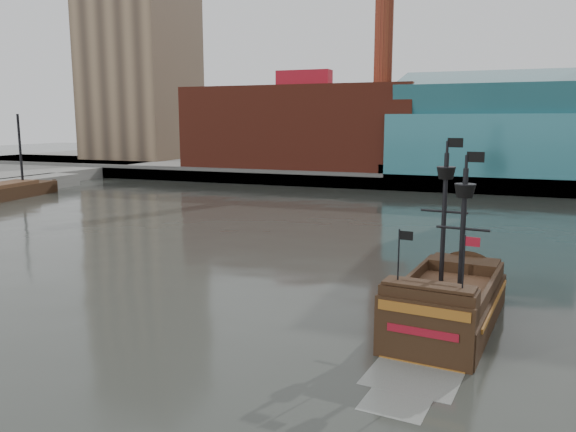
% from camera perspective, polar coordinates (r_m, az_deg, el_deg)
% --- Properties ---
extents(ground, '(400.00, 400.00, 0.00)m').
position_cam_1_polar(ground, '(31.62, -4.66, -10.66)').
color(ground, '#2B2E29').
rests_on(ground, ground).
extents(promenade_far, '(220.00, 60.00, 2.00)m').
position_cam_1_polar(promenade_far, '(119.78, 14.87, 4.55)').
color(promenade_far, slate).
rests_on(promenade_far, ground).
extents(seawall, '(220.00, 1.00, 2.60)m').
position_cam_1_polar(seawall, '(90.62, 12.78, 3.29)').
color(seawall, '#4C4C49').
rests_on(seawall, ground).
extents(skyline, '(149.00, 45.00, 62.00)m').
position_cam_1_polar(skyline, '(112.32, 17.71, 16.16)').
color(skyline, '#7D644B').
rests_on(skyline, promenade_far).
extents(pirate_ship, '(5.80, 14.79, 10.78)m').
position_cam_1_polar(pirate_ship, '(31.74, 15.87, -9.06)').
color(pirate_ship, black).
rests_on(pirate_ship, ground).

